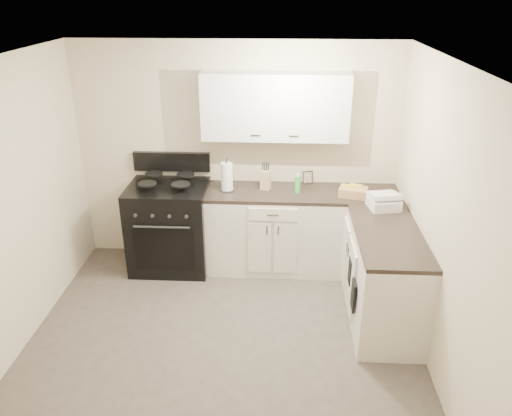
# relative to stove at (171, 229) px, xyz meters

# --- Properties ---
(floor) EXTENTS (3.60, 3.60, 0.00)m
(floor) POSITION_rel_stove_xyz_m (0.75, -1.48, -0.46)
(floor) COLOR #473F38
(floor) RESTS_ON ground
(ceiling) EXTENTS (3.60, 3.60, 0.00)m
(ceiling) POSITION_rel_stove_xyz_m (0.75, -1.48, 2.04)
(ceiling) COLOR white
(ceiling) RESTS_ON wall_back
(wall_back) EXTENTS (3.60, 0.00, 3.60)m
(wall_back) POSITION_rel_stove_xyz_m (0.75, 0.32, 0.79)
(wall_back) COLOR beige
(wall_back) RESTS_ON ground
(wall_right) EXTENTS (0.00, 3.60, 3.60)m
(wall_right) POSITION_rel_stove_xyz_m (2.55, -1.48, 0.79)
(wall_right) COLOR beige
(wall_right) RESTS_ON ground
(wall_front) EXTENTS (3.60, 0.00, 3.60)m
(wall_front) POSITION_rel_stove_xyz_m (0.75, -3.28, 0.79)
(wall_front) COLOR beige
(wall_front) RESTS_ON ground
(base_cabinets_back) EXTENTS (1.55, 0.60, 0.90)m
(base_cabinets_back) POSITION_rel_stove_xyz_m (1.17, 0.02, -0.01)
(base_cabinets_back) COLOR beige
(base_cabinets_back) RESTS_ON floor
(base_cabinets_right) EXTENTS (0.60, 1.90, 0.90)m
(base_cabinets_right) POSITION_rel_stove_xyz_m (2.25, -0.63, -0.01)
(base_cabinets_right) COLOR beige
(base_cabinets_right) RESTS_ON floor
(countertop_back) EXTENTS (1.55, 0.60, 0.04)m
(countertop_back) POSITION_rel_stove_xyz_m (1.17, 0.02, 0.46)
(countertop_back) COLOR black
(countertop_back) RESTS_ON base_cabinets_back
(countertop_right) EXTENTS (0.60, 1.90, 0.04)m
(countertop_right) POSITION_rel_stove_xyz_m (2.25, -0.63, 0.46)
(countertop_right) COLOR black
(countertop_right) RESTS_ON base_cabinets_right
(upper_cabinets) EXTENTS (1.55, 0.30, 0.70)m
(upper_cabinets) POSITION_rel_stove_xyz_m (1.17, 0.18, 1.38)
(upper_cabinets) COLOR silver
(upper_cabinets) RESTS_ON wall_back
(stove) EXTENTS (0.87, 0.75, 1.06)m
(stove) POSITION_rel_stove_xyz_m (0.00, 0.00, 0.00)
(stove) COLOR black
(stove) RESTS_ON floor
(knife_block) EXTENTS (0.12, 0.12, 0.22)m
(knife_block) POSITION_rel_stove_xyz_m (1.08, 0.08, 0.59)
(knife_block) COLOR #D4AE82
(knife_block) RESTS_ON countertop_back
(paper_towel) EXTENTS (0.16, 0.16, 0.31)m
(paper_towel) POSITION_rel_stove_xyz_m (0.66, 0.03, 0.64)
(paper_towel) COLOR white
(paper_towel) RESTS_ON countertop_back
(soap_bottle) EXTENTS (0.09, 0.09, 0.20)m
(soap_bottle) POSITION_rel_stove_xyz_m (1.43, -0.01, 0.58)
(soap_bottle) COLOR green
(soap_bottle) RESTS_ON countertop_back
(picture_frame) EXTENTS (0.12, 0.07, 0.14)m
(picture_frame) POSITION_rel_stove_xyz_m (1.55, 0.28, 0.55)
(picture_frame) COLOR black
(picture_frame) RESTS_ON countertop_back
(wicker_basket) EXTENTS (0.33, 0.26, 0.10)m
(wicker_basket) POSITION_rel_stove_xyz_m (2.02, -0.07, 0.53)
(wicker_basket) COLOR tan
(wicker_basket) RESTS_ON countertop_right
(countertop_grill) EXTENTS (0.33, 0.32, 0.11)m
(countertop_grill) POSITION_rel_stove_xyz_m (2.29, -0.36, 0.53)
(countertop_grill) COLOR white
(countertop_grill) RESTS_ON countertop_right
(oven_mitt_near) EXTENTS (0.02, 0.16, 0.28)m
(oven_mitt_near) POSITION_rel_stove_xyz_m (1.92, -1.22, -0.01)
(oven_mitt_near) COLOR black
(oven_mitt_near) RESTS_ON base_cabinets_right
(oven_mitt_far) EXTENTS (0.02, 0.15, 0.25)m
(oven_mitt_far) POSITION_rel_stove_xyz_m (1.92, -0.93, 0.06)
(oven_mitt_far) COLOR black
(oven_mitt_far) RESTS_ON base_cabinets_right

